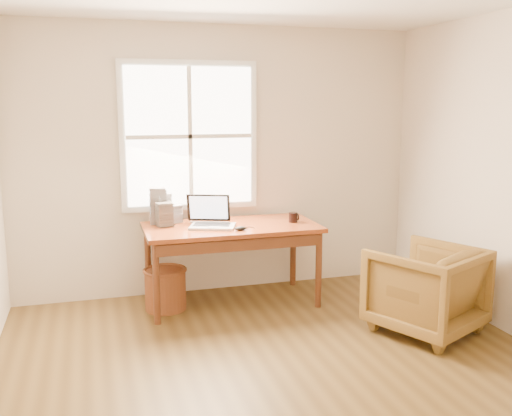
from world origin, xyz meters
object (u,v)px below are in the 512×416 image
at_px(laptop, 212,211).
at_px(cd_stack_a, 162,208).
at_px(armchair, 426,289).
at_px(coffee_mug, 293,217).
at_px(wicker_stool, 165,290).
at_px(desk, 231,227).

xyz_separation_m(laptop, cd_stack_a, (-0.41, 0.33, -0.01)).
relative_size(armchair, coffee_mug, 8.49).
bearing_deg(laptop, armchair, -14.33).
bearing_deg(cd_stack_a, laptop, -38.93).
height_order(armchair, wicker_stool, armchair).
distance_m(wicker_stool, cd_stack_a, 0.76).
bearing_deg(desk, cd_stack_a, 154.87).
bearing_deg(coffee_mug, desk, 173.11).
relative_size(armchair, laptop, 1.81).
height_order(desk, coffee_mug, coffee_mug).
bearing_deg(armchair, cd_stack_a, -61.19).
bearing_deg(armchair, laptop, -60.19).
height_order(wicker_stool, laptop, laptop).
distance_m(armchair, wicker_stool, 2.28).
distance_m(wicker_stool, laptop, 0.84).
relative_size(armchair, cd_stack_a, 2.80).
bearing_deg(coffee_mug, wicker_stool, 175.07).
bearing_deg(wicker_stool, laptop, -6.86).
height_order(laptop, coffee_mug, laptop).
distance_m(armchair, laptop, 1.96).
relative_size(desk, cd_stack_a, 5.65).
xyz_separation_m(desk, armchair, (1.36, -1.11, -0.37)).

